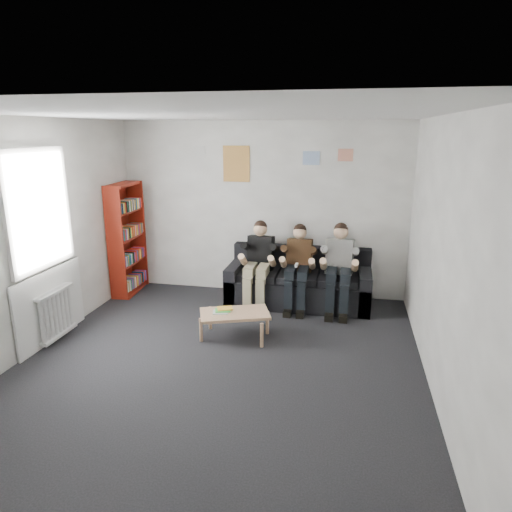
{
  "coord_description": "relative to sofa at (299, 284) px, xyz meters",
  "views": [
    {
      "loc": [
        1.35,
        -4.46,
        2.54
      ],
      "look_at": [
        0.16,
        1.3,
        0.92
      ],
      "focal_mm": 32.0,
      "sensor_mm": 36.0,
      "label": 1
    }
  ],
  "objects": [
    {
      "name": "window",
      "position": [
        -2.88,
        -1.9,
        0.73
      ],
      "size": [
        0.05,
        1.3,
        2.36
      ],
      "color": "white",
      "rests_on": "room_shell"
    },
    {
      "name": "sofa",
      "position": [
        0.0,
        0.0,
        0.0
      ],
      "size": [
        2.12,
        0.87,
        0.82
      ],
      "color": "black",
      "rests_on": "ground"
    },
    {
      "name": "room_shell",
      "position": [
        -0.65,
        -2.1,
        1.06
      ],
      "size": [
        5.0,
        5.0,
        5.0
      ],
      "color": "black",
      "rests_on": "ground"
    },
    {
      "name": "coffee_table",
      "position": [
        -0.65,
        -1.4,
        0.01
      ],
      "size": [
        0.85,
        0.47,
        0.34
      ],
      "rotation": [
        0.0,
        0.0,
        0.35
      ],
      "color": "tan",
      "rests_on": "ground"
    },
    {
      "name": "person_left",
      "position": [
        -0.59,
        -0.19,
        0.33
      ],
      "size": [
        0.38,
        0.81,
        1.26
      ],
      "rotation": [
        0.0,
        0.0,
        -0.07
      ],
      "color": "black",
      "rests_on": "sofa"
    },
    {
      "name": "game_cases",
      "position": [
        -0.8,
        -1.41,
        0.07
      ],
      "size": [
        0.23,
        0.2,
        0.04
      ],
      "rotation": [
        0.0,
        0.0,
        0.24
      ],
      "color": "silver",
      "rests_on": "coffee_table"
    },
    {
      "name": "poster_large",
      "position": [
        -1.05,
        0.39,
        1.76
      ],
      "size": [
        0.42,
        0.01,
        0.55
      ],
      "primitive_type": "cube",
      "color": "gold",
      "rests_on": "room_shell"
    },
    {
      "name": "radiator",
      "position": [
        -2.8,
        -1.9,
        0.06
      ],
      "size": [
        0.1,
        0.64,
        0.6
      ],
      "color": "white",
      "rests_on": "ground"
    },
    {
      "name": "person_middle",
      "position": [
        -0.0,
        -0.19,
        0.32
      ],
      "size": [
        0.37,
        0.78,
        1.23
      ],
      "rotation": [
        0.0,
        0.0,
        -0.04
      ],
      "color": "#442916",
      "rests_on": "sofa"
    },
    {
      "name": "person_right",
      "position": [
        0.59,
        -0.19,
        0.34
      ],
      "size": [
        0.38,
        0.82,
        1.27
      ],
      "rotation": [
        0.0,
        0.0,
        -0.14
      ],
      "color": "white",
      "rests_on": "sofa"
    },
    {
      "name": "poster_sign",
      "position": [
        -1.65,
        0.39,
        1.96
      ],
      "size": [
        0.2,
        0.01,
        0.14
      ],
      "primitive_type": "cube",
      "color": "silver",
      "rests_on": "room_shell"
    },
    {
      "name": "poster_blue",
      "position": [
        0.1,
        0.39,
        1.86
      ],
      "size": [
        0.25,
        0.01,
        0.2
      ],
      "primitive_type": "cube",
      "color": "#3D7BD1",
      "rests_on": "room_shell"
    },
    {
      "name": "poster_pink",
      "position": [
        0.6,
        0.39,
        1.91
      ],
      "size": [
        0.22,
        0.01,
        0.18
      ],
      "primitive_type": "cube",
      "color": "#D04195",
      "rests_on": "room_shell"
    },
    {
      "name": "bookshelf",
      "position": [
        -2.75,
        -0.05,
        0.59
      ],
      "size": [
        0.26,
        0.79,
        1.76
      ],
      "rotation": [
        0.0,
        0.0,
        0.08
      ],
      "color": "maroon",
      "rests_on": "ground"
    }
  ]
}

